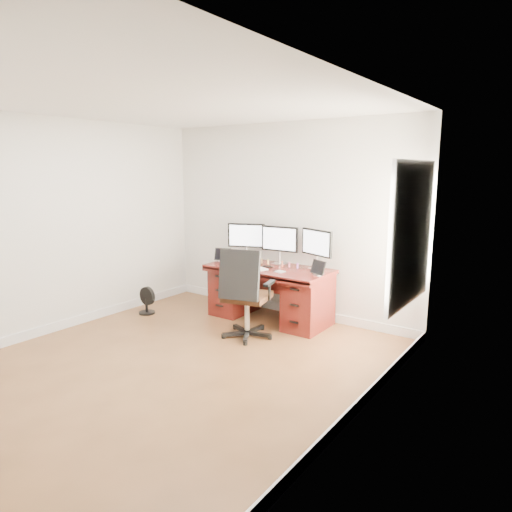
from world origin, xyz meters
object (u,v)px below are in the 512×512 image
Objects in this scene: desk at (270,291)px; floor_fan at (146,301)px; monitor_center at (280,240)px; office_chair at (245,309)px; keyboard at (258,268)px.

floor_fan is at bearing -152.84° from desk.
desk is 3.09× the size of monitor_center.
floor_fan is 2.11m from monitor_center.
office_chair reaches higher than floor_fan.
keyboard is (-0.06, -0.43, -0.33)m from monitor_center.
floor_fan is at bearing -137.11° from keyboard.
monitor_center is at bearing 89.97° from desk.
keyboard is at bearing 96.07° from office_chair.
floor_fan is (-1.59, -0.82, -0.21)m from desk.
keyboard is (-0.06, -0.20, 0.36)m from desk.
floor_fan is at bearing -151.91° from monitor_center.
monitor_center reaches higher than keyboard.
keyboard is at bearing -103.20° from monitor_center.
office_chair is 0.72m from keyboard.
monitor_center is at bearing 103.04° from keyboard.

